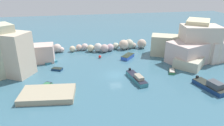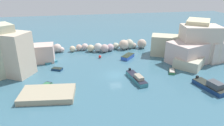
{
  "view_description": "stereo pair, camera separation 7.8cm",
  "coord_description": "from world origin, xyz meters",
  "views": [
    {
      "loc": [
        -8.22,
        -37.53,
        18.24
      ],
      "look_at": [
        0.0,
        4.1,
        1.0
      ],
      "focal_mm": 33.01,
      "sensor_mm": 36.0,
      "label": 1
    },
    {
      "loc": [
        -8.15,
        -37.55,
        18.24
      ],
      "look_at": [
        0.0,
        4.1,
        1.0
      ],
      "focal_mm": 33.01,
      "sensor_mm": 36.0,
      "label": 2
    }
  ],
  "objects": [
    {
      "name": "moored_boat_0",
      "position": [
        15.3,
        -9.25,
        0.68
      ],
      "size": [
        3.56,
        6.57,
        1.87
      ],
      "rotation": [
        0.0,
        0.0,
        4.95
      ],
      "color": "navy",
      "rests_on": "cove_water"
    },
    {
      "name": "moored_boat_4",
      "position": [
        -13.89,
        -3.31,
        0.35
      ],
      "size": [
        2.81,
        3.52,
        0.68
      ],
      "rotation": [
        0.0,
        0.0,
        1.02
      ],
      "color": "#2E7E4C",
      "rests_on": "cove_water"
    },
    {
      "name": "moored_boat_6",
      "position": [
        15.19,
        10.55,
        0.32
      ],
      "size": [
        2.72,
        3.36,
        0.62
      ],
      "rotation": [
        0.0,
        0.0,
        2.1
      ],
      "color": "gray",
      "rests_on": "cove_water"
    },
    {
      "name": "stone_dock",
      "position": [
        -12.96,
        -6.18,
        0.49
      ],
      "size": [
        9.39,
        6.38,
        0.97
      ],
      "primitive_type": "cube",
      "rotation": [
        0.0,
        0.0,
        -0.12
      ],
      "color": "tan",
      "rests_on": "ground"
    },
    {
      "name": "moored_boat_1",
      "position": [
        11.89,
        -1.11,
        0.27
      ],
      "size": [
        2.17,
        2.9,
        0.52
      ],
      "rotation": [
        0.0,
        0.0,
        4.28
      ],
      "color": "#35804D",
      "rests_on": "cove_water"
    },
    {
      "name": "moored_boat_7",
      "position": [
        -13.71,
        9.39,
        0.19
      ],
      "size": [
        3.07,
        2.76,
        0.37
      ],
      "rotation": [
        0.0,
        0.0,
        0.63
      ],
      "color": "teal",
      "rests_on": "cove_water"
    },
    {
      "name": "moored_boat_3",
      "position": [
        3.42,
        -3.36,
        0.54
      ],
      "size": [
        2.59,
        6.8,
        1.48
      ],
      "rotation": [
        0.0,
        0.0,
        4.86
      ],
      "color": "teal",
      "rests_on": "cove_water"
    },
    {
      "name": "channel_buoy",
      "position": [
        -1.85,
        10.4,
        0.35
      ],
      "size": [
        0.69,
        0.69,
        0.69
      ],
      "primitive_type": "sphere",
      "color": "red",
      "rests_on": "cove_water"
    },
    {
      "name": "moored_boat_5",
      "position": [
        -12.0,
        4.81,
        0.24
      ],
      "size": [
        2.52,
        2.02,
        0.48
      ],
      "rotation": [
        0.0,
        0.0,
        2.71
      ],
      "color": "navy",
      "rests_on": "cove_water"
    },
    {
      "name": "cliff_headland_right",
      "position": [
        21.54,
        6.2,
        3.25
      ],
      "size": [
        20.73,
        19.08,
        9.33
      ],
      "color": "beige",
      "rests_on": "ground"
    },
    {
      "name": "moored_boat_2",
      "position": [
        4.92,
        8.84,
        0.46
      ],
      "size": [
        4.01,
        4.2,
        5.25
      ],
      "rotation": [
        0.0,
        0.0,
        0.85
      ],
      "color": "blue",
      "rests_on": "cove_water"
    },
    {
      "name": "cove_water",
      "position": [
        0.0,
        0.0,
        0.0
      ],
      "size": [
        160.0,
        160.0,
        0.0
      ],
      "primitive_type": "plane",
      "color": "#3B697D",
      "rests_on": "ground"
    },
    {
      "name": "rock_breakwater",
      "position": [
        -0.26,
        16.19,
        1.13
      ],
      "size": [
        29.38,
        4.86,
        2.73
      ],
      "color": "beige",
      "rests_on": "ground"
    }
  ]
}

